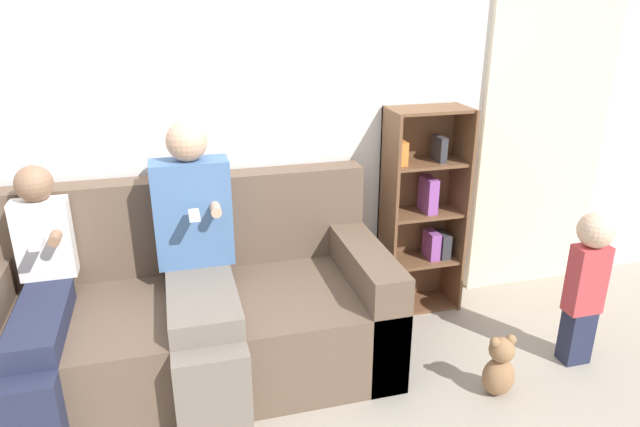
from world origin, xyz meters
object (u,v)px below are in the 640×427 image
object	(u,v)px
couch	(189,318)
teddy_bear	(500,367)
child_seated	(40,305)
bookshelf	(421,213)
toddler_standing	(587,279)
adult_seated	(199,262)

from	to	relation	value
couch	teddy_bear	distance (m)	1.58
child_seated	bookshelf	distance (m)	2.12
toddler_standing	couch	bearing A→B (deg)	166.87
bookshelf	teddy_bear	distance (m)	1.05
adult_seated	teddy_bear	world-z (taller)	adult_seated
adult_seated	child_seated	size ratio (longest dim) A/B	1.16
adult_seated	bookshelf	bearing A→B (deg)	17.40
couch	teddy_bear	size ratio (longest dim) A/B	6.17
toddler_standing	teddy_bear	bearing A→B (deg)	-165.53
bookshelf	child_seated	bearing A→B (deg)	-167.04
teddy_bear	bookshelf	bearing A→B (deg)	91.14
bookshelf	adult_seated	bearing A→B (deg)	-162.60
couch	teddy_bear	xyz separation A→B (m)	(1.45, -0.61, -0.15)
couch	child_seated	xyz separation A→B (m)	(-0.64, -0.14, 0.26)
teddy_bear	couch	bearing A→B (deg)	157.19
couch	child_seated	distance (m)	0.71
adult_seated	toddler_standing	size ratio (longest dim) A/B	1.51
child_seated	teddy_bear	xyz separation A→B (m)	(2.09, -0.47, -0.41)
bookshelf	toddler_standing	bearing A→B (deg)	-54.61
teddy_bear	child_seated	bearing A→B (deg)	167.38
toddler_standing	teddy_bear	size ratio (longest dim) A/B	2.59
child_seated	toddler_standing	bearing A→B (deg)	-7.03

